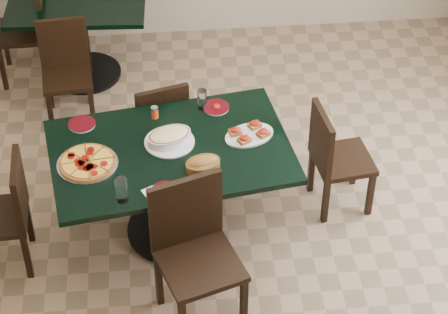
{
  "coord_description": "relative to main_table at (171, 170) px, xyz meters",
  "views": [
    {
      "loc": [
        -0.43,
        -4.12,
        4.43
      ],
      "look_at": [
        -0.04,
        0.0,
        0.83
      ],
      "focal_mm": 70.0,
      "sensor_mm": 36.0,
      "label": 1
    }
  ],
  "objects": [
    {
      "name": "water_glass_b",
      "position": [
        -0.31,
        -0.44,
        0.26
      ],
      "size": [
        0.08,
        0.08,
        0.16
      ],
      "primitive_type": "cylinder",
      "color": "white",
      "rests_on": "main_table"
    },
    {
      "name": "main_table",
      "position": [
        0.0,
        0.0,
        0.0
      ],
      "size": [
        1.68,
        1.22,
        0.75
      ],
      "rotation": [
        0.0,
        0.0,
        0.15
      ],
      "color": "black",
      "rests_on": "floor"
    },
    {
      "name": "back_table",
      "position": [
        -0.67,
        1.95,
        -0.04
      ],
      "size": [
        1.16,
        0.87,
        0.75
      ],
      "rotation": [
        0.0,
        0.0,
        -0.06
      ],
      "color": "black",
      "rests_on": "floor"
    },
    {
      "name": "chair_far",
      "position": [
        -0.06,
        0.65,
        -0.11
      ],
      "size": [
        0.47,
        0.47,
        0.83
      ],
      "rotation": [
        0.0,
        0.0,
        3.41
      ],
      "color": "black",
      "rests_on": "floor"
    },
    {
      "name": "napkin_setting",
      "position": [
        -0.09,
        -0.41,
        0.18
      ],
      "size": [
        0.22,
        0.22,
        0.01
      ],
      "rotation": [
        0.0,
        0.0,
        0.45
      ],
      "color": "white",
      "rests_on": "main_table"
    },
    {
      "name": "back_chair_near",
      "position": [
        -0.77,
        1.43,
        -0.11
      ],
      "size": [
        0.42,
        0.42,
        0.83
      ],
      "rotation": [
        0.0,
        0.0,
        0.09
      ],
      "color": "black",
      "rests_on": "floor"
    },
    {
      "name": "floor",
      "position": [
        0.37,
        -0.19,
        -0.57
      ],
      "size": [
        5.5,
        5.5,
        0.0
      ],
      "primitive_type": "plane",
      "color": "#83664B",
      "rests_on": "ground"
    },
    {
      "name": "chair_near",
      "position": [
        0.1,
        -0.68,
        -0.01
      ],
      "size": [
        0.59,
        0.59,
        1.0
      ],
      "rotation": [
        0.0,
        0.0,
        0.32
      ],
      "color": "black",
      "rests_on": "floor"
    },
    {
      "name": "bread_basket",
      "position": [
        0.2,
        -0.21,
        0.22
      ],
      "size": [
        0.26,
        0.21,
        0.1
      ],
      "rotation": [
        0.0,
        0.0,
        0.3
      ],
      "color": "brown",
      "rests_on": "main_table"
    },
    {
      "name": "pepperoni_pizza",
      "position": [
        -0.53,
        -0.1,
        0.2
      ],
      "size": [
        0.39,
        0.39,
        0.04
      ],
      "rotation": [
        0.0,
        0.0,
        0.11
      ],
      "color": "#BABCC2",
      "rests_on": "main_table"
    },
    {
      "name": "back_chair_left",
      "position": [
        -1.07,
        1.99,
        -0.06
      ],
      "size": [
        0.44,
        0.44,
        0.91
      ],
      "rotation": [
        0.0,
        0.0,
        -1.55
      ],
      "color": "black",
      "rests_on": "floor"
    },
    {
      "name": "water_glass_a",
      "position": [
        0.24,
        0.42,
        0.25
      ],
      "size": [
        0.07,
        0.07,
        0.14
      ],
      "primitive_type": "cylinder",
      "color": "white",
      "rests_on": "main_table"
    },
    {
      "name": "side_plate_far_r",
      "position": [
        0.33,
        0.41,
        0.19
      ],
      "size": [
        0.18,
        0.18,
        0.03
      ],
      "rotation": [
        0.0,
        0.0,
        0.41
      ],
      "color": "silver",
      "rests_on": "main_table"
    },
    {
      "name": "lasagna_casserole",
      "position": [
        -0.0,
        0.07,
        0.23
      ],
      "size": [
        0.35,
        0.33,
        0.09
      ],
      "rotation": [
        0.0,
        0.0,
        0.37
      ],
      "color": "silver",
      "rests_on": "main_table"
    },
    {
      "name": "side_plate_far_l",
      "position": [
        -0.58,
        0.31,
        0.19
      ],
      "size": [
        0.18,
        0.18,
        0.02
      ],
      "rotation": [
        0.0,
        0.0,
        0.23
      ],
      "color": "silver",
      "rests_on": "main_table"
    },
    {
      "name": "chair_right",
      "position": [
        1.13,
        0.17,
        -0.1
      ],
      "size": [
        0.44,
        0.44,
        0.84
      ],
      "rotation": [
        0.0,
        0.0,
        1.71
      ],
      "color": "black",
      "rests_on": "floor"
    },
    {
      "name": "bruschetta_platter",
      "position": [
        0.53,
        0.09,
        0.21
      ],
      "size": [
        0.4,
        0.34,
        0.05
      ],
      "rotation": [
        0.0,
        0.0,
        0.37
      ],
      "color": "silver",
      "rests_on": "main_table"
    },
    {
      "name": "side_plate_near",
      "position": [
        -0.05,
        -0.4,
        0.19
      ],
      "size": [
        0.18,
        0.18,
        0.02
      ],
      "rotation": [
        0.0,
        0.0,
        -0.22
      ],
      "color": "silver",
      "rests_on": "main_table"
    },
    {
      "name": "chair_left",
      "position": [
        -1.07,
        -0.17,
        -0.1
      ],
      "size": [
        0.41,
        0.41,
        0.85
      ],
      "rotation": [
        0.0,
        0.0,
        -1.53
      ],
      "color": "black",
      "rests_on": "floor"
    },
    {
      "name": "pepper_shaker",
      "position": [
        -0.09,
        0.34,
        0.23
      ],
      "size": [
        0.05,
        0.05,
        0.09
      ],
      "color": "red",
      "rests_on": "main_table"
    }
  ]
}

